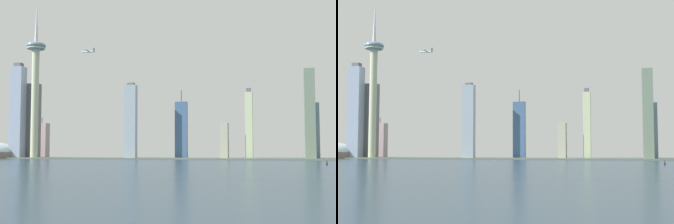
{
  "view_description": "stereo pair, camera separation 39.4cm",
  "coord_description": "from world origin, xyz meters",
  "views": [
    {
      "loc": [
        216.46,
        -352.66,
        19.52
      ],
      "look_at": [
        14.8,
        457.83,
        82.93
      ],
      "focal_mm": 51.09,
      "sensor_mm": 36.0,
      "label": 1
    },
    {
      "loc": [
        216.84,
        -352.57,
        19.52
      ],
      "look_at": [
        14.8,
        457.83,
        82.93
      ],
      "focal_mm": 51.09,
      "sensor_mm": 36.0,
      "label": 2
    }
  ],
  "objects": [
    {
      "name": "boat_0",
      "position": [
        262.06,
        243.94,
        1.63
      ],
      "size": [
        2.56,
        8.06,
        4.58
      ],
      "rotation": [
        0.0,
        0.0,
        4.65
      ],
      "color": "#1D1A3A",
      "rests_on": "ground"
    },
    {
      "name": "channel_buoy_1",
      "position": [
        28.19,
        337.29,
        1.02
      ],
      "size": [
        1.5,
        1.5,
        2.04
      ],
      "primitive_type": "cone",
      "color": "green",
      "rests_on": "ground"
    },
    {
      "name": "skyscraper_2",
      "position": [
        23.53,
        527.0,
        53.71
      ],
      "size": [
        22.64,
        12.5,
        129.8
      ],
      "color": "#3E5E8A",
      "rests_on": "ground"
    },
    {
      "name": "skyscraper_1",
      "position": [
        -269.79,
        495.78,
        73.41
      ],
      "size": [
        25.55,
        19.09,
        146.81
      ],
      "color": "slate",
      "rests_on": "ground"
    },
    {
      "name": "observation_tower",
      "position": [
        -251.28,
        469.45,
        155.73
      ],
      "size": [
        37.91,
        37.91,
        303.39
      ],
      "color": "beige",
      "rests_on": "ground"
    },
    {
      "name": "skyscraper_0",
      "position": [
        -271.06,
        534.24,
        35.33
      ],
      "size": [
        27.21,
        18.23,
        82.29
      ],
      "color": "#C1A5A8",
      "rests_on": "ground"
    },
    {
      "name": "skyscraper_9",
      "position": [
        -60.62,
        478.04,
        68.49
      ],
      "size": [
        21.51,
        13.56,
        139.69
      ],
      "color": "#8EA0AF",
      "rests_on": "ground"
    },
    {
      "name": "skyscraper_6",
      "position": [
        149.84,
        528.15,
        62.41
      ],
      "size": [
        13.43,
        13.41,
        129.47
      ],
      "color": "#B9C99D",
      "rests_on": "ground"
    },
    {
      "name": "skyscraper_3",
      "position": [
        106.78,
        511.67,
        32.65
      ],
      "size": [
        13.79,
        20.37,
        65.31
      ],
      "color": "#ABA994",
      "rests_on": "ground"
    },
    {
      "name": "waterfront_pier",
      "position": [
        0.0,
        477.53,
        1.06
      ],
      "size": [
        1002.08,
        68.52,
        2.13
      ],
      "primitive_type": "cube",
      "color": "#576558",
      "rests_on": "ground"
    },
    {
      "name": "airplane",
      "position": [
        -113.78,
        403.71,
        185.85
      ],
      "size": [
        25.22,
        26.89,
        7.8
      ],
      "rotation": [
        0.0,
        0.0,
        3.15
      ],
      "color": "silver"
    },
    {
      "name": "skyscraper_7",
      "position": [
        255.55,
        499.25,
        78.01
      ],
      "size": [
        17.64,
        27.71,
        156.03
      ],
      "color": "slate",
      "rests_on": "ground"
    },
    {
      "name": "skyscraper_4",
      "position": [
        -287.78,
        469.3,
        89.92
      ],
      "size": [
        24.87,
        20.92,
        184.68
      ],
      "color": "#92A1BD",
      "rests_on": "ground"
    },
    {
      "name": "ground_plane",
      "position": [
        0.0,
        0.0,
        0.0
      ],
      "size": [
        6000.0,
        6000.0,
        0.0
      ],
      "primitive_type": "plane",
      "color": "#2B4252"
    },
    {
      "name": "skyscraper_5",
      "position": [
        263.84,
        539.23,
        50.16
      ],
      "size": [
        18.38,
        27.41,
        100.32
      ],
      "color": "#7193A2",
      "rests_on": "ground"
    }
  ]
}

